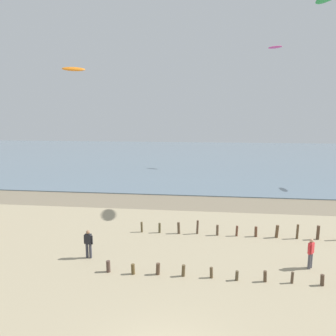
{
  "coord_description": "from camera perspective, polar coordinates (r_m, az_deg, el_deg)",
  "views": [
    {
      "loc": [
        1.19,
        -8.81,
        8.31
      ],
      "look_at": [
        -1.19,
        10.66,
        5.11
      ],
      "focal_mm": 33.76,
      "sensor_mm": 36.0,
      "label": 1
    }
  ],
  "objects": [
    {
      "name": "wet_sand_strip",
      "position": [
        30.98,
        4.55,
        -6.31
      ],
      "size": [
        120.0,
        5.35,
        0.01
      ],
      "primitive_type": "cube",
      "color": "#84755B",
      "rests_on": "ground"
    },
    {
      "name": "sea",
      "position": [
        68.02,
        5.93,
        2.24
      ],
      "size": [
        160.0,
        70.0,
        0.1
      ],
      "primitive_type": "cube",
      "color": "slate",
      "rests_on": "ground"
    },
    {
      "name": "groyne_mid",
      "position": [
        17.9,
        20.45,
        -18.0
      ],
      "size": [
        20.77,
        0.36,
        0.63
      ],
      "color": "brown",
      "rests_on": "ground"
    },
    {
      "name": "groyne_far",
      "position": [
        23.81,
        21.97,
        -10.74
      ],
      "size": [
        20.56,
        0.36,
        1.02
      ],
      "color": "brown",
      "rests_on": "ground"
    },
    {
      "name": "person_nearest_camera",
      "position": [
        19.74,
        -14.17,
        -13.01
      ],
      "size": [
        0.57,
        0.26,
        1.71
      ],
      "color": "#383842",
      "rests_on": "ground"
    },
    {
      "name": "person_by_waterline",
      "position": [
        19.62,
        24.38,
        -13.73
      ],
      "size": [
        0.4,
        0.46,
        1.71
      ],
      "color": "#4C4C56",
      "rests_on": "ground"
    },
    {
      "name": "kite_aloft_0",
      "position": [
        33.21,
        -16.68,
        16.74
      ],
      "size": [
        2.31,
        1.62,
        0.6
      ],
      "primitive_type": "ellipsoid",
      "rotation": [
        -0.42,
        0.0,
        3.57
      ],
      "color": "orange"
    },
    {
      "name": "kite_aloft_3",
      "position": [
        55.92,
        18.79,
        19.95
      ],
      "size": [
        2.32,
        1.66,
        0.37
      ],
      "primitive_type": "ellipsoid",
      "rotation": [
        0.02,
        0.0,
        5.81
      ],
      "color": "#E54C99"
    }
  ]
}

